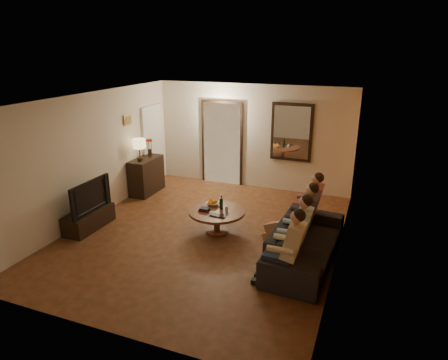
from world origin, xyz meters
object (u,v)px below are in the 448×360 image
at_px(dresser, 146,176).
at_px(person_d, 310,208).
at_px(person_b, 297,235).
at_px(sofa, 305,242).
at_px(tv, 86,196).
at_px(laptop, 216,216).
at_px(dog, 277,228).
at_px(table_lamp, 140,150).
at_px(tv_stand, 89,219).
at_px(coffee_table, 217,221).
at_px(wine_bottle, 221,202).
at_px(person_c, 304,220).
at_px(person_a, 289,252).
at_px(bowl, 213,204).

xyz_separation_m(dresser, person_d, (4.15, -0.98, 0.16)).
bearing_deg(person_b, person_d, 90.00).
bearing_deg(sofa, tv, 97.04).
relative_size(dresser, sofa, 0.42).
distance_m(person_b, laptop, 1.68).
distance_m(dresser, dog, 3.91).
xyz_separation_m(dresser, dog, (3.65, -1.41, -0.16)).
height_order(dresser, table_lamp, table_lamp).
distance_m(tv_stand, laptop, 2.61).
height_order(dresser, person_b, person_b).
height_order(dresser, laptop, dresser).
xyz_separation_m(person_b, laptop, (-1.60, 0.49, -0.14)).
relative_size(tv, coffee_table, 1.02).
height_order(table_lamp, dog, table_lamp).
bearing_deg(coffee_table, person_d, 14.20).
relative_size(person_d, wine_bottle, 3.87).
bearing_deg(tv, dresser, 0.00).
bearing_deg(table_lamp, person_d, -10.35).
bearing_deg(person_d, person_b, -90.00).
bearing_deg(person_c, dresser, 159.19).
distance_m(table_lamp, person_c, 4.40).
height_order(tv, sofa, tv).
height_order(table_lamp, person_a, table_lamp).
distance_m(dresser, tv_stand, 2.19).
xyz_separation_m(person_d, coffee_table, (-1.70, -0.43, -0.38)).
height_order(table_lamp, laptop, table_lamp).
bearing_deg(coffee_table, laptop, -70.35).
bearing_deg(dresser, tv_stand, -90.00).
distance_m(person_b, coffee_table, 1.91).
distance_m(dresser, person_c, 4.44).
relative_size(dresser, dog, 1.76).
xyz_separation_m(dresser, person_a, (4.15, -2.78, 0.16)).
distance_m(sofa, coffee_table, 1.87).
height_order(sofa, wine_bottle, wine_bottle).
bearing_deg(table_lamp, person_b, -25.25).
xyz_separation_m(table_lamp, tv, (0.00, -1.95, -0.46)).
xyz_separation_m(dresser, bowl, (2.27, -1.19, 0.04)).
bearing_deg(sofa, person_c, 21.50).
height_order(table_lamp, sofa, table_lamp).
height_order(tv, bowl, tv).
xyz_separation_m(sofa, coffee_table, (-1.80, 0.47, -0.12)).
bearing_deg(person_a, coffee_table, 141.19).
distance_m(person_a, person_d, 1.80).
bearing_deg(person_c, dog, 161.63).
height_order(sofa, bowl, sofa).
distance_m(dresser, table_lamp, 0.74).
bearing_deg(person_d, coffee_table, -165.80).
distance_m(dog, wine_bottle, 1.20).
relative_size(person_a, person_c, 1.00).
xyz_separation_m(coffee_table, laptop, (0.10, -0.28, 0.24)).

